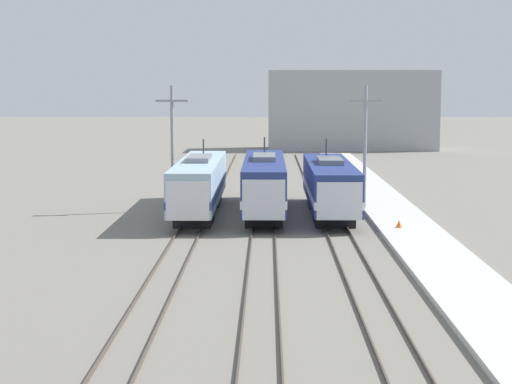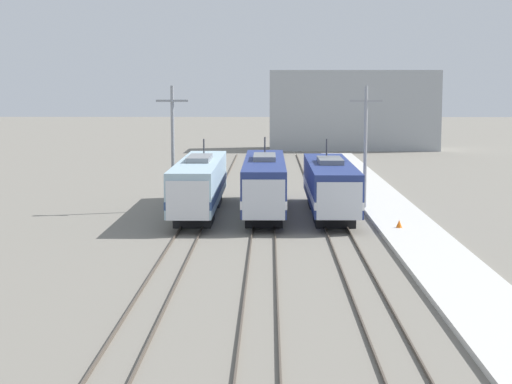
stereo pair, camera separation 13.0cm
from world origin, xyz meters
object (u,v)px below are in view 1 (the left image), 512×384
at_px(traffic_cone, 399,224).
at_px(catenary_tower_right, 365,144).
at_px(locomotive_far_right, 330,186).
at_px(locomotive_center, 264,184).
at_px(catenary_tower_left, 172,144).
at_px(locomotive_far_left, 199,185).

bearing_deg(traffic_cone, catenary_tower_right, 97.45).
xyz_separation_m(locomotive_far_right, catenary_tower_right, (2.70, 2.33, 2.83)).
relative_size(locomotive_center, traffic_cone, 37.56).
bearing_deg(traffic_cone, locomotive_center, 139.43).
height_order(locomotive_center, locomotive_far_right, locomotive_center).
height_order(locomotive_center, traffic_cone, locomotive_center).
bearing_deg(locomotive_far_right, catenary_tower_left, 168.46).
distance_m(catenary_tower_left, catenary_tower_right, 14.10).
xyz_separation_m(locomotive_center, catenary_tower_right, (7.36, 1.75, 2.74)).
bearing_deg(catenary_tower_left, locomotive_center, -14.55).
xyz_separation_m(locomotive_far_left, traffic_cone, (13.21, -7.26, -1.62)).
relative_size(locomotive_far_left, locomotive_center, 1.01).
bearing_deg(traffic_cone, catenary_tower_left, 149.33).
bearing_deg(locomotive_center, traffic_cone, -40.57).
xyz_separation_m(locomotive_far_right, catenary_tower_left, (-11.41, 2.33, 2.83)).
bearing_deg(locomotive_far_left, catenary_tower_left, 138.99).
bearing_deg(catenary_tower_right, locomotive_center, -166.63).
bearing_deg(catenary_tower_right, catenary_tower_left, 180.00).
height_order(locomotive_center, catenary_tower_left, catenary_tower_left).
distance_m(locomotive_center, locomotive_far_right, 4.70).
distance_m(locomotive_far_left, traffic_cone, 15.16).
relative_size(locomotive_far_left, locomotive_far_right, 1.09).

